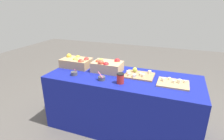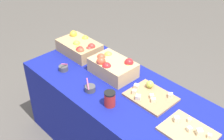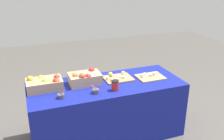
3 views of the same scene
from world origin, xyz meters
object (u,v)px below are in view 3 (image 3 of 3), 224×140
at_px(apple_crate_left, 45,84).
at_px(apple_crate_middle, 85,78).
at_px(cutting_board_front, 117,78).
at_px(sample_bowl_near, 96,91).
at_px(sample_bowl_mid, 61,96).
at_px(cutting_board_back, 150,77).
at_px(coffee_cup, 115,85).

xyz_separation_m(apple_crate_left, apple_crate_middle, (0.47, -0.01, 0.01)).
height_order(apple_crate_middle, cutting_board_front, apple_crate_middle).
bearing_deg(cutting_board_front, apple_crate_left, 178.89).
height_order(cutting_board_front, sample_bowl_near, sample_bowl_near).
bearing_deg(apple_crate_left, apple_crate_middle, -1.37).
bearing_deg(sample_bowl_mid, cutting_board_back, 7.83).
bearing_deg(coffee_cup, sample_bowl_near, 178.69).
height_order(cutting_board_back, coffee_cup, coffee_cup).
relative_size(apple_crate_left, cutting_board_front, 1.14).
bearing_deg(cutting_board_front, apple_crate_middle, 179.17).
relative_size(apple_crate_middle, cutting_board_back, 1.13).
distance_m(apple_crate_left, coffee_cup, 0.81).
relative_size(cutting_board_back, sample_bowl_near, 3.36).
xyz_separation_m(sample_bowl_near, coffee_cup, (0.23, -0.01, 0.04)).
xyz_separation_m(sample_bowl_mid, coffee_cup, (0.62, -0.02, 0.04)).
height_order(sample_bowl_mid, coffee_cup, coffee_cup).
distance_m(cutting_board_front, coffee_cup, 0.33).
xyz_separation_m(apple_crate_middle, sample_bowl_mid, (-0.34, -0.28, -0.05)).
bearing_deg(apple_crate_left, sample_bowl_near, -30.59).
relative_size(apple_crate_middle, cutting_board_front, 1.08).
relative_size(apple_crate_middle, sample_bowl_mid, 3.97).
bearing_deg(cutting_board_back, sample_bowl_mid, -172.17).
relative_size(apple_crate_middle, sample_bowl_near, 3.78).
bearing_deg(apple_crate_middle, sample_bowl_near, -80.65).
height_order(apple_crate_left, sample_bowl_mid, apple_crate_left).
bearing_deg(sample_bowl_mid, coffee_cup, -2.28).
bearing_deg(cutting_board_back, apple_crate_middle, 172.46).
bearing_deg(cutting_board_back, coffee_cup, -161.58).
xyz_separation_m(cutting_board_front, sample_bowl_mid, (-0.77, -0.27, 0.01)).
bearing_deg(apple_crate_left, sample_bowl_mid, -65.57).
xyz_separation_m(apple_crate_left, cutting_board_back, (1.32, -0.12, -0.06)).
height_order(apple_crate_middle, sample_bowl_mid, apple_crate_middle).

